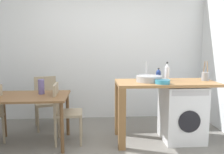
{
  "coord_description": "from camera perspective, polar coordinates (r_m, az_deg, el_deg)",
  "views": [
    {
      "loc": [
        -0.05,
        -2.96,
        1.47
      ],
      "look_at": [
        0.19,
        0.45,
        1.0
      ],
      "focal_mm": 37.85,
      "sensor_mm": 36.0,
      "label": 1
    }
  ],
  "objects": [
    {
      "name": "chair_spare_by_wall",
      "position": [
        4.39,
        -15.58,
        -5.14
      ],
      "size": [
        0.51,
        0.51,
        0.9
      ],
      "rotation": [
        0.0,
        0.0,
        3.46
      ],
      "color": "gray",
      "rests_on": "ground_plane"
    },
    {
      "name": "utensil_crock",
      "position": [
        3.92,
        21.59,
        0.21
      ],
      "size": [
        0.11,
        0.11,
        0.3
      ],
      "color": "gray",
      "rests_on": "kitchen_counter"
    },
    {
      "name": "tap",
      "position": [
        3.74,
        8.34,
        1.43
      ],
      "size": [
        0.02,
        0.02,
        0.28
      ],
      "primitive_type": "cylinder",
      "color": "#B2B2B7",
      "rests_on": "kitchen_counter"
    },
    {
      "name": "wall_back",
      "position": [
        4.71,
        -3.46,
        6.33
      ],
      "size": [
        4.6,
        0.1,
        2.7
      ],
      "primitive_type": "cube",
      "color": "silver",
      "rests_on": "ground_plane"
    },
    {
      "name": "kitchen_counter",
      "position": [
        3.62,
        9.65,
        -3.58
      ],
      "size": [
        1.5,
        0.68,
        0.92
      ],
      "color": "#9E7042",
      "rests_on": "ground_plane"
    },
    {
      "name": "scissors",
      "position": [
        3.54,
        12.62,
        -1.25
      ],
      "size": [
        0.15,
        0.06,
        0.01
      ],
      "color": "#B2B2B7",
      "rests_on": "kitchen_counter"
    },
    {
      "name": "sink_basin",
      "position": [
        3.58,
        8.92,
        -0.4
      ],
      "size": [
        0.38,
        0.38,
        0.09
      ],
      "primitive_type": "cylinder",
      "color": "#9EA0A5",
      "rests_on": "kitchen_counter"
    },
    {
      "name": "dining_table",
      "position": [
        3.65,
        -19.24,
        -5.72
      ],
      "size": [
        1.1,
        0.76,
        0.74
      ],
      "color": "brown",
      "rests_on": "ground_plane"
    },
    {
      "name": "bottle_tall_green",
      "position": [
        3.78,
        11.17,
        0.58
      ],
      "size": [
        0.08,
        0.08,
        0.19
      ],
      "color": "navy",
      "rests_on": "kitchen_counter"
    },
    {
      "name": "mixing_bowl",
      "position": [
        3.42,
        12.09,
        -1.05
      ],
      "size": [
        0.21,
        0.21,
        0.06
      ],
      "color": "teal",
      "rests_on": "kitchen_counter"
    },
    {
      "name": "bottle_squat_brown",
      "position": [
        3.75,
        13.13,
        1.17
      ],
      "size": [
        0.07,
        0.07,
        0.29
      ],
      "color": "silver",
      "rests_on": "kitchen_counter"
    },
    {
      "name": "washing_machine",
      "position": [
        3.84,
        16.5,
        -8.25
      ],
      "size": [
        0.6,
        0.61,
        0.86
      ],
      "color": "silver",
      "rests_on": "ground_plane"
    },
    {
      "name": "vase",
      "position": [
        3.67,
        -16.72,
        -2.24
      ],
      "size": [
        0.09,
        0.09,
        0.22
      ],
      "primitive_type": "cylinder",
      "color": "slate",
      "rests_on": "dining_table"
    },
    {
      "name": "chair_opposite",
      "position": [
        3.64,
        -11.63,
        -7.7
      ],
      "size": [
        0.41,
        0.41,
        0.9
      ],
      "rotation": [
        0.0,
        0.0,
        -1.54
      ],
      "color": "gray",
      "rests_on": "ground_plane"
    }
  ]
}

